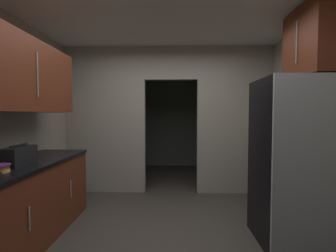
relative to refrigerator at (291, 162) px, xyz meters
The scene contains 10 objects.
ground 1.67m from the refrigerator, behind, with size 20.00×20.00×0.00m, color #47423D.
kitchen_overhead_slab 2.29m from the refrigerator, 161.74° to the left, with size 4.09×7.59×0.06m, color silver.
kitchen_partition 2.28m from the refrigerator, 129.57° to the left, with size 3.69×0.12×2.62m.
adjoining_room_shell 3.71m from the refrigerator, 112.42° to the left, with size 3.69×2.40×2.62m.
refrigerator is the anchor object (origin of this frame).
lower_cabinet_run 2.96m from the refrigerator, behind, with size 0.66×2.00×0.89m.
upper_cabinet_counterside 3.07m from the refrigerator, behind, with size 0.36×1.80×0.79m.
upper_cabinet_fridgeside 1.34m from the refrigerator, 21.22° to the left, with size 0.36×0.77×0.77m.
boombox 2.90m from the refrigerator, behind, with size 0.18×0.39×0.22m.
book_stack 2.90m from the refrigerator, 168.81° to the right, with size 0.13×0.16×0.08m.
Camera 1 is at (0.14, -2.61, 1.42)m, focal length 26.10 mm.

